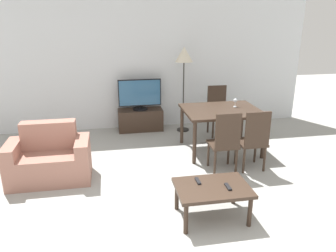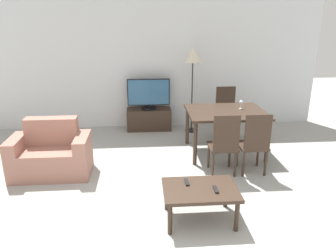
# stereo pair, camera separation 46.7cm
# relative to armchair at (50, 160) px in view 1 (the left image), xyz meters

# --- Properties ---
(wall_back) EXTENTS (7.24, 0.06, 2.70)m
(wall_back) POSITION_rel_armchair_xyz_m (1.32, 2.14, 1.05)
(wall_back) COLOR silver
(wall_back) RESTS_ON ground_plane
(armchair) EXTENTS (1.11, 0.61, 0.81)m
(armchair) POSITION_rel_armchair_xyz_m (0.00, 0.00, 0.00)
(armchair) COLOR #9E6B5B
(armchair) RESTS_ON ground_plane
(tv_stand) EXTENTS (0.88, 0.37, 0.43)m
(tv_stand) POSITION_rel_armchair_xyz_m (1.46, 1.88, -0.08)
(tv_stand) COLOR #38281E
(tv_stand) RESTS_ON ground_plane
(tv) EXTENTS (0.84, 0.29, 0.61)m
(tv) POSITION_rel_armchair_xyz_m (1.46, 1.88, 0.44)
(tv) COLOR black
(tv) RESTS_ON tv_stand
(coffee_table) EXTENTS (0.83, 0.58, 0.40)m
(coffee_table) POSITION_rel_armchair_xyz_m (1.95, -1.30, 0.05)
(coffee_table) COLOR #38281E
(coffee_table) RESTS_ON ground_plane
(dining_table) EXTENTS (1.26, 1.01, 0.73)m
(dining_table) POSITION_rel_armchair_xyz_m (2.70, 0.59, 0.35)
(dining_table) COLOR #38281E
(dining_table) RESTS_ON ground_plane
(dining_chair_near) EXTENTS (0.40, 0.40, 0.94)m
(dining_chair_near) POSITION_rel_armchair_xyz_m (2.48, -0.23, 0.21)
(dining_chair_near) COLOR #38281E
(dining_chair_near) RESTS_ON ground_plane
(dining_chair_far) EXTENTS (0.40, 0.40, 0.94)m
(dining_chair_far) POSITION_rel_armchair_xyz_m (2.92, 1.41, 0.21)
(dining_chair_far) COLOR #38281E
(dining_chair_far) RESTS_ON ground_plane
(dining_chair_near_right) EXTENTS (0.40, 0.40, 0.94)m
(dining_chair_near_right) POSITION_rel_armchair_xyz_m (2.92, -0.23, 0.21)
(dining_chair_near_right) COLOR #38281E
(dining_chair_near_right) RESTS_ON ground_plane
(floor_lamp) EXTENTS (0.34, 0.34, 1.66)m
(floor_lamp) POSITION_rel_armchair_xyz_m (2.30, 1.70, 1.14)
(floor_lamp) COLOR black
(floor_lamp) RESTS_ON ground_plane
(remote_primary) EXTENTS (0.04, 0.15, 0.02)m
(remote_primary) POSITION_rel_armchair_xyz_m (1.82, -1.17, 0.11)
(remote_primary) COLOR black
(remote_primary) RESTS_ON coffee_table
(remote_secondary) EXTENTS (0.04, 0.15, 0.02)m
(remote_secondary) POSITION_rel_armchair_xyz_m (2.11, -1.36, 0.11)
(remote_secondary) COLOR black
(remote_secondary) RESTS_ON coffee_table
(wine_glass_left) EXTENTS (0.07, 0.07, 0.15)m
(wine_glass_left) POSITION_rel_armchair_xyz_m (2.97, 0.69, 0.53)
(wine_glass_left) COLOR silver
(wine_glass_left) RESTS_ON dining_table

